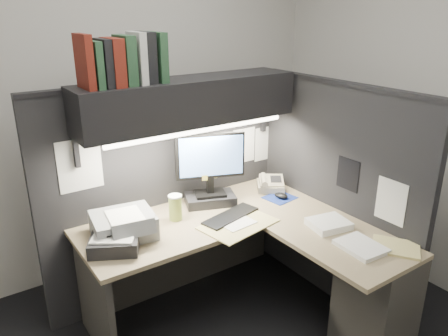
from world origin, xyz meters
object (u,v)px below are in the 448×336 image
(desk, at_px, (291,275))
(overhead_shelf, at_px, (189,101))
(telephone, at_px, (270,184))
(keyboard, at_px, (231,216))
(coffee_cup, at_px, (175,208))
(monitor, at_px, (210,177))
(printer, at_px, (123,225))
(notebook_stack, at_px, (115,243))

(desk, relative_size, overhead_shelf, 1.10)
(desk, bearing_deg, telephone, 61.02)
(keyboard, height_order, coffee_cup, coffee_cup)
(coffee_cup, bearing_deg, desk, -51.50)
(keyboard, distance_m, telephone, 0.60)
(keyboard, xyz_separation_m, coffee_cup, (-0.32, 0.19, 0.07))
(monitor, height_order, printer, monitor)
(keyboard, relative_size, notebook_stack, 1.53)
(overhead_shelf, height_order, notebook_stack, overhead_shelf)
(overhead_shelf, height_order, telephone, overhead_shelf)
(desk, bearing_deg, printer, 145.24)
(overhead_shelf, bearing_deg, coffee_cup, -148.79)
(keyboard, relative_size, telephone, 2.03)
(keyboard, height_order, telephone, telephone)
(desk, xyz_separation_m, printer, (-0.88, 0.61, 0.36))
(overhead_shelf, xyz_separation_m, printer, (-0.58, -0.14, -0.70))
(monitor, height_order, notebook_stack, monitor)
(monitor, relative_size, keyboard, 1.23)
(overhead_shelf, distance_m, telephone, 0.99)
(notebook_stack, bearing_deg, telephone, 7.69)
(printer, bearing_deg, coffee_cup, 11.29)
(desk, distance_m, overhead_shelf, 1.33)
(monitor, relative_size, telephone, 2.50)
(desk, xyz_separation_m, monitor, (-0.17, 0.71, 0.50))
(desk, height_order, overhead_shelf, overhead_shelf)
(keyboard, bearing_deg, printer, 152.51)
(coffee_cup, relative_size, printer, 0.45)
(telephone, bearing_deg, desk, -84.13)
(monitor, distance_m, notebook_stack, 0.87)
(coffee_cup, height_order, printer, coffee_cup)
(printer, distance_m, notebook_stack, 0.17)
(overhead_shelf, bearing_deg, notebook_stack, -158.82)
(telephone, height_order, notebook_stack, notebook_stack)
(notebook_stack, bearing_deg, coffee_cup, 16.59)
(keyboard, height_order, notebook_stack, notebook_stack)
(keyboard, bearing_deg, monitor, 74.00)
(coffee_cup, bearing_deg, overhead_shelf, 31.21)
(monitor, distance_m, coffee_cup, 0.37)
(monitor, distance_m, printer, 0.73)
(desk, height_order, notebook_stack, notebook_stack)
(desk, height_order, coffee_cup, coffee_cup)
(monitor, xyz_separation_m, keyboard, (-0.01, -0.27, -0.20))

